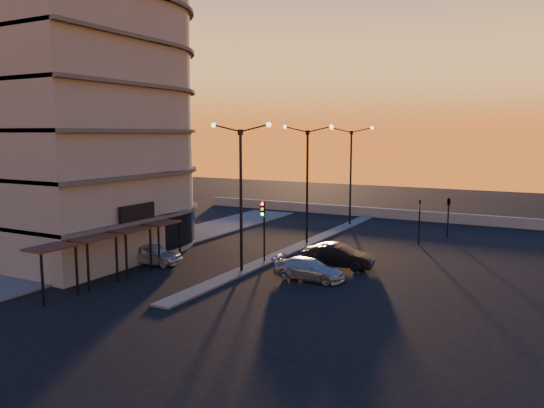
{
  "coord_description": "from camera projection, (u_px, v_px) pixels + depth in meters",
  "views": [
    {
      "loc": [
        17.43,
        -28.17,
        8.81
      ],
      "look_at": [
        -1.5,
        6.89,
        3.51
      ],
      "focal_mm": 35.0,
      "sensor_mm": 36.0,
      "label": 1
    }
  ],
  "objects": [
    {
      "name": "signal_east_a",
      "position": [
        419.0,
        221.0,
        42.13
      ],
      "size": [
        0.13,
        0.16,
        3.6
      ],
      "color": "black",
      "rests_on": "ground"
    },
    {
      "name": "traffic_light_main",
      "position": [
        263.0,
        221.0,
        36.06
      ],
      "size": [
        0.28,
        0.44,
        4.25
      ],
      "color": "black",
      "rests_on": "ground"
    },
    {
      "name": "ground",
      "position": [
        242.0,
        272.0,
        33.94
      ],
      "size": [
        120.0,
        120.0,
        0.0
      ],
      "primitive_type": "plane",
      "color": "black",
      "rests_on": "ground"
    },
    {
      "name": "streetlamp_mid",
      "position": [
        307.0,
        175.0,
        41.93
      ],
      "size": [
        4.32,
        0.32,
        9.51
      ],
      "color": "black",
      "rests_on": "ground"
    },
    {
      "name": "car_sedan",
      "position": [
        338.0,
        256.0,
        35.05
      ],
      "size": [
        4.86,
        2.21,
        1.55
      ],
      "primitive_type": "imported",
      "rotation": [
        0.0,
        0.0,
        1.7
      ],
      "color": "black",
      "rests_on": "ground"
    },
    {
      "name": "median",
      "position": [
        307.0,
        243.0,
        42.66
      ],
      "size": [
        1.2,
        36.0,
        0.12
      ],
      "primitive_type": "cube",
      "color": "#474744",
      "rests_on": "ground"
    },
    {
      "name": "signal_east_b",
      "position": [
        449.0,
        202.0,
        44.76
      ],
      "size": [
        0.42,
        1.99,
        3.6
      ],
      "color": "black",
      "rests_on": "ground"
    },
    {
      "name": "streetlamp_near",
      "position": [
        241.0,
        185.0,
        33.2
      ],
      "size": [
        4.32,
        0.32,
        9.51
      ],
      "color": "black",
      "rests_on": "ground"
    },
    {
      "name": "sidewalk_west",
      "position": [
        156.0,
        244.0,
        42.37
      ],
      "size": [
        5.0,
        40.0,
        0.12
      ],
      "primitive_type": "cube",
      "color": "#474744",
      "rests_on": "ground"
    },
    {
      "name": "car_hatchback",
      "position": [
        152.0,
        254.0,
        35.97
      ],
      "size": [
        4.38,
        2.35,
        1.42
      ],
      "primitive_type": "imported",
      "rotation": [
        0.0,
        0.0,
        1.74
      ],
      "color": "#BBBBC3",
      "rests_on": "ground"
    },
    {
      "name": "streetlamp_far",
      "position": [
        351.0,
        168.0,
        50.65
      ],
      "size": [
        4.32,
        0.32,
        9.51
      ],
      "color": "black",
      "rests_on": "ground"
    },
    {
      "name": "building",
      "position": [
        79.0,
        91.0,
        38.99
      ],
      "size": [
        14.35,
        17.08,
        25.0
      ],
      "color": "slate",
      "rests_on": "ground"
    },
    {
      "name": "car_wagon",
      "position": [
        309.0,
        269.0,
        32.2
      ],
      "size": [
        4.49,
        1.9,
        1.29
      ],
      "primitive_type": "imported",
      "rotation": [
        0.0,
        0.0,
        1.59
      ],
      "color": "#97999E",
      "rests_on": "ground"
    },
    {
      "name": "parapet",
      "position": [
        388.0,
        213.0,
        55.61
      ],
      "size": [
        44.0,
        0.5,
        1.0
      ],
      "primitive_type": "cube",
      "color": "gray",
      "rests_on": "ground"
    }
  ]
}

